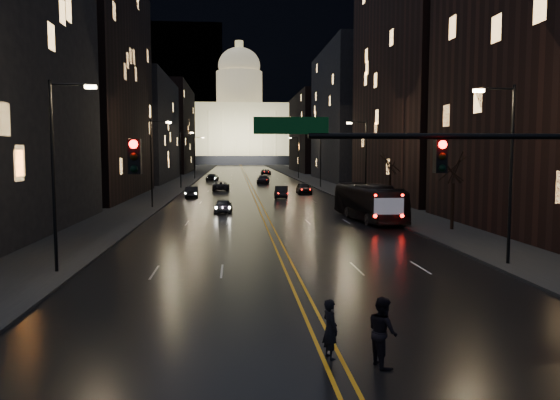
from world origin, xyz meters
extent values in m
plane|color=black|center=(0.00, 0.00, 0.00)|extent=(900.00, 900.00, 0.00)
cube|color=black|center=(0.00, 130.00, 0.01)|extent=(20.00, 320.00, 0.02)
cube|color=black|center=(-14.00, 130.00, 0.08)|extent=(8.00, 320.00, 0.16)
cube|color=black|center=(14.00, 130.00, 0.08)|extent=(8.00, 320.00, 0.16)
cube|color=orange|center=(0.00, 130.00, 0.03)|extent=(0.62, 320.00, 0.01)
cube|color=black|center=(-21.00, 54.00, 14.00)|extent=(12.00, 30.00, 28.00)
cube|color=black|center=(-21.00, 92.00, 10.00)|extent=(12.00, 34.00, 20.00)
cube|color=black|center=(-21.00, 140.00, 12.00)|extent=(12.00, 40.00, 24.00)
cube|color=black|center=(21.00, 50.00, 19.00)|extent=(12.00, 30.00, 38.00)
cube|color=black|center=(21.00, 92.00, 13.00)|extent=(12.00, 34.00, 26.00)
cube|color=black|center=(21.00, 140.00, 11.00)|extent=(12.00, 40.00, 22.00)
cube|color=black|center=(40.00, 380.00, 65.00)|extent=(520.00, 60.00, 130.00)
cube|color=black|center=(0.00, 250.00, 2.00)|extent=(90.00, 50.00, 4.00)
cube|color=#F4DE8D|center=(0.00, 250.00, 16.00)|extent=(80.00, 36.00, 24.00)
cylinder|color=beige|center=(0.00, 250.00, 36.00)|extent=(22.00, 22.00, 16.00)
ellipsoid|color=beige|center=(0.00, 250.00, 47.00)|extent=(20.00, 20.00, 17.00)
cylinder|color=#F4DE8D|center=(0.00, 250.00, 55.50)|extent=(4.00, 4.00, 6.00)
cylinder|color=black|center=(5.50, 0.00, 6.20)|extent=(12.00, 0.18, 0.18)
cube|color=black|center=(-5.50, 0.00, 5.60)|extent=(0.35, 0.30, 1.00)
cube|color=black|center=(3.50, 0.00, 5.60)|extent=(0.35, 0.30, 1.00)
sphere|color=#FF0705|center=(-5.50, -0.18, 5.95)|extent=(0.24, 0.24, 0.24)
sphere|color=#FF0705|center=(3.50, -0.18, 5.95)|extent=(0.24, 0.24, 0.24)
cube|color=#053F14|center=(-1.00, 0.00, 6.50)|extent=(2.20, 0.06, 0.50)
cylinder|color=black|center=(11.00, 10.00, 4.50)|extent=(0.16, 0.16, 9.00)
cylinder|color=black|center=(10.10, 10.00, 8.80)|extent=(1.80, 0.10, 0.10)
cube|color=#FFD799|center=(9.20, 10.00, 8.70)|extent=(0.50, 0.25, 0.15)
cylinder|color=black|center=(-11.00, 10.00, 4.50)|extent=(0.16, 0.16, 9.00)
cylinder|color=black|center=(-10.10, 10.00, 8.80)|extent=(1.80, 0.10, 0.10)
cube|color=#FFD799|center=(-9.20, 10.00, 8.70)|extent=(0.50, 0.25, 0.15)
cylinder|color=black|center=(11.00, 40.00, 4.50)|extent=(0.16, 0.16, 9.00)
cylinder|color=black|center=(10.10, 40.00, 8.80)|extent=(1.80, 0.10, 0.10)
cube|color=#FFD799|center=(9.20, 40.00, 8.70)|extent=(0.50, 0.25, 0.15)
cylinder|color=black|center=(-11.00, 40.00, 4.50)|extent=(0.16, 0.16, 9.00)
cylinder|color=black|center=(-10.10, 40.00, 8.80)|extent=(1.80, 0.10, 0.10)
cube|color=#FFD799|center=(-9.20, 40.00, 8.70)|extent=(0.50, 0.25, 0.15)
cylinder|color=black|center=(11.00, 70.00, 4.50)|extent=(0.16, 0.16, 9.00)
cylinder|color=black|center=(10.10, 70.00, 8.80)|extent=(1.80, 0.10, 0.10)
cube|color=#FFD799|center=(9.20, 70.00, 8.70)|extent=(0.50, 0.25, 0.15)
cylinder|color=black|center=(-11.00, 70.00, 4.50)|extent=(0.16, 0.16, 9.00)
cylinder|color=black|center=(-10.10, 70.00, 8.80)|extent=(1.80, 0.10, 0.10)
cube|color=#FFD799|center=(-9.20, 70.00, 8.70)|extent=(0.50, 0.25, 0.15)
cylinder|color=black|center=(11.00, 100.00, 4.50)|extent=(0.16, 0.16, 9.00)
cylinder|color=black|center=(10.10, 100.00, 8.80)|extent=(1.80, 0.10, 0.10)
cube|color=#FFD799|center=(9.20, 100.00, 8.70)|extent=(0.50, 0.25, 0.15)
cylinder|color=black|center=(-11.00, 100.00, 4.50)|extent=(0.16, 0.16, 9.00)
cylinder|color=black|center=(-10.10, 100.00, 8.80)|extent=(1.80, 0.10, 0.10)
cube|color=#FFD799|center=(-9.20, 100.00, 8.70)|extent=(0.50, 0.25, 0.15)
cylinder|color=black|center=(13.00, 22.00, 1.75)|extent=(0.24, 0.24, 3.50)
cylinder|color=black|center=(13.00, 38.00, 1.75)|extent=(0.24, 0.24, 3.50)
imported|color=black|center=(8.50, 28.60, 1.53)|extent=(3.84, 11.19, 3.05)
imported|color=black|center=(-3.74, 35.43, 0.67)|extent=(1.82, 4.04, 1.35)
imported|color=black|center=(-7.98, 52.69, 0.73)|extent=(1.76, 4.50, 1.46)
imported|color=black|center=(-4.65, 65.23, 0.70)|extent=(2.50, 5.13, 1.40)
imported|color=black|center=(-7.03, 91.81, 0.73)|extent=(2.59, 5.22, 1.46)
imported|color=black|center=(3.17, 51.58, 0.75)|extent=(2.16, 4.73, 1.51)
imported|color=black|center=(6.79, 57.85, 0.79)|extent=(1.91, 4.66, 1.58)
imported|color=black|center=(2.50, 82.24, 0.77)|extent=(2.69, 5.47, 1.53)
imported|color=black|center=(5.25, 121.44, 0.72)|extent=(2.40, 5.18, 1.44)
imported|color=black|center=(-0.05, -1.38, 0.84)|extent=(0.58, 0.71, 1.68)
imported|color=black|center=(1.26, -2.00, 0.94)|extent=(0.68, 1.00, 1.89)
camera|label=1|loc=(-2.66, -15.94, 5.73)|focal=35.00mm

